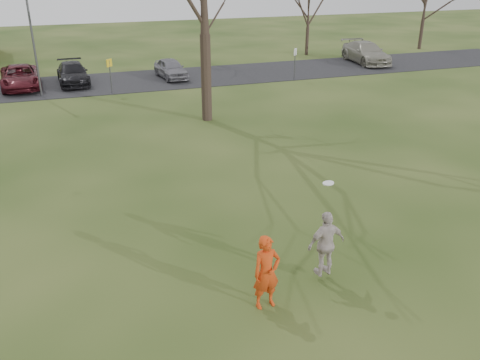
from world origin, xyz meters
name	(u,v)px	position (x,y,z in m)	size (l,w,h in m)	color
ground	(294,302)	(0.00, 0.00, 0.00)	(120.00, 120.00, 0.00)	#1E380F
parking_strip	(138,81)	(0.00, 25.00, 0.02)	(62.00, 6.50, 0.04)	black
player_defender	(266,272)	(-0.69, 0.10, 0.91)	(0.67, 0.44, 1.83)	red
car_2	(20,77)	(-7.22, 25.25, 0.73)	(2.28, 4.94, 1.37)	#4B1119
car_3	(73,73)	(-4.09, 25.43, 0.70)	(1.84, 4.54, 1.32)	black
car_4	(171,68)	(2.25, 25.04, 0.68)	(1.52, 3.78, 1.29)	slate
car_7	(366,53)	(17.66, 25.56, 0.82)	(2.18, 5.37, 1.56)	gray
catching_play	(326,244)	(1.08, 0.59, 1.05)	(1.05, 0.64, 2.42)	#BEAFAA
lamp_post	(31,27)	(-6.00, 22.50, 3.97)	(0.34, 0.34, 6.27)	#47474C
sign_yellow	(110,70)	(-2.00, 22.00, 1.45)	(0.35, 0.35, 2.08)	#47474C
sign_white	(295,58)	(10.00, 22.00, 1.45)	(0.35, 0.35, 2.08)	#47474C
small_tree_row	(183,11)	(4.38, 30.06, 3.89)	(55.00, 5.90, 8.50)	#352821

